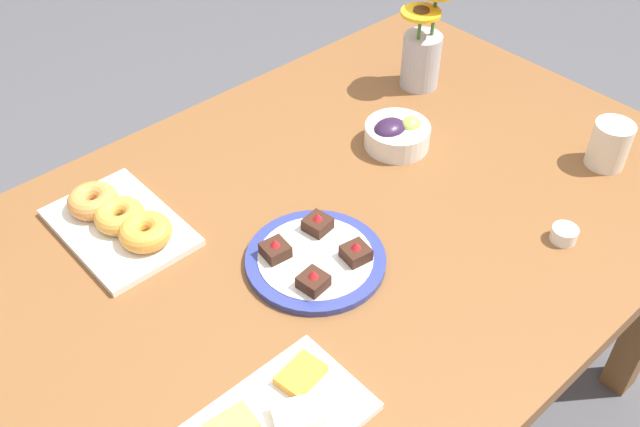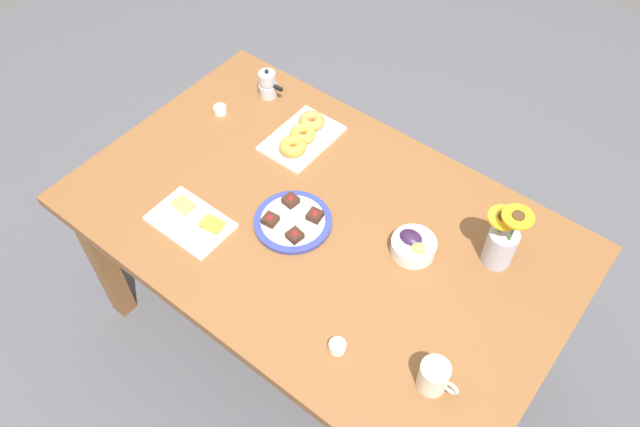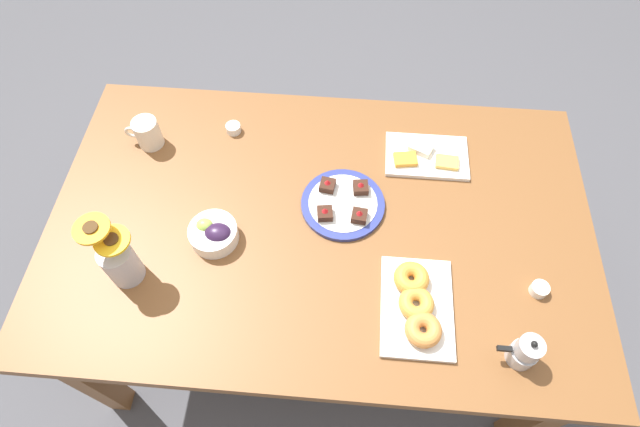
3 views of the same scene
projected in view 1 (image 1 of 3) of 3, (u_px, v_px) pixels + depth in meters
The scene contains 8 objects.
dining_table at pixel (320, 261), 1.39m from camera, with size 1.60×1.00×0.74m.
coffee_mug at pixel (610, 144), 1.44m from camera, with size 0.11×0.08×0.10m.
grape_bowl at pixel (397, 134), 1.50m from camera, with size 0.14×0.14×0.07m.
cheese_platter at pixel (279, 418), 1.02m from camera, with size 0.26×0.17×0.03m.
croissant_platter at pixel (119, 221), 1.32m from camera, with size 0.19×0.28×0.05m.
jam_cup_berry at pixel (564, 234), 1.30m from camera, with size 0.05×0.05×0.03m.
dessert_plate at pixel (316, 259), 1.26m from camera, with size 0.25×0.25×0.05m.
flower_vase at pixel (422, 54), 1.65m from camera, with size 0.13×0.10×0.24m.
Camera 1 is at (-0.65, -0.71, 1.66)m, focal length 40.00 mm.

